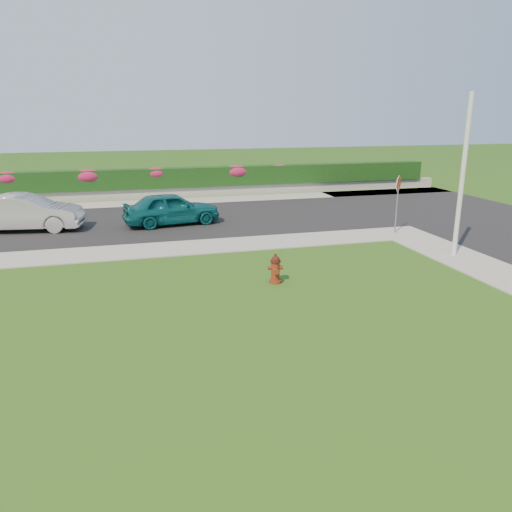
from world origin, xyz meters
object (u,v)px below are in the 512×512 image
object	(u,v)px
sedan_silver	(25,213)
stop_sign	(398,191)
sedan_teal	(171,208)
utility_pole	(462,177)
fire_hydrant	(275,269)

from	to	relation	value
sedan_silver	stop_sign	xyz separation A→B (m)	(14.54, -4.38, 0.94)
sedan_teal	utility_pole	bearing A→B (deg)	-138.83
fire_hydrant	sedan_teal	xyz separation A→B (m)	(-2.06, 8.57, 0.33)
sedan_silver	stop_sign	world-z (taller)	stop_sign
fire_hydrant	sedan_silver	bearing A→B (deg)	141.03
fire_hydrant	stop_sign	world-z (taller)	stop_sign
utility_pole	stop_sign	size ratio (longest dim) A/B	2.30
fire_hydrant	utility_pole	xyz separation A→B (m)	(6.77, 1.07, 2.29)
fire_hydrant	utility_pole	world-z (taller)	utility_pole
sedan_teal	stop_sign	bearing A→B (deg)	-123.40
stop_sign	utility_pole	bearing A→B (deg)	-108.08
fire_hydrant	utility_pole	size ratio (longest dim) A/B	0.16
sedan_teal	utility_pole	distance (m)	11.75
utility_pole	stop_sign	bearing A→B (deg)	93.65
sedan_teal	sedan_silver	world-z (taller)	sedan_silver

